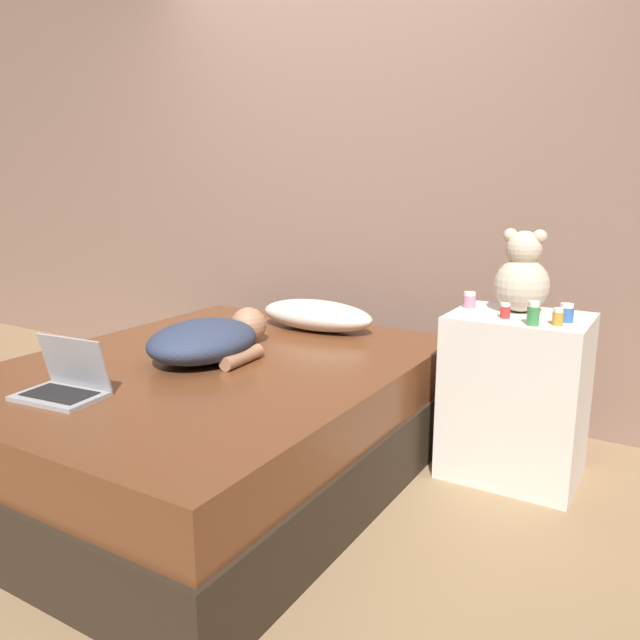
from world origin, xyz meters
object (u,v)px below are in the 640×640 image
(teddy_bear, at_px, (522,276))
(bottle_amber, at_px, (558,317))
(pillow, at_px, (317,315))
(bottle_green, at_px, (533,314))
(bottle_red, at_px, (505,311))
(bottle_blue, at_px, (566,313))
(laptop, at_px, (65,383))
(person_lying, at_px, (209,339))
(bottle_pink, at_px, (469,300))

(teddy_bear, height_order, bottle_amber, teddy_bear)
(pillow, relative_size, bottle_green, 6.66)
(bottle_red, bearing_deg, bottle_green, -30.82)
(teddy_bear, height_order, bottle_green, teddy_bear)
(bottle_green, relative_size, bottle_blue, 1.28)
(bottle_green, bearing_deg, laptop, -141.73)
(person_lying, bearing_deg, bottle_pink, 32.10)
(pillow, bearing_deg, teddy_bear, -0.63)
(laptop, bearing_deg, bottle_blue, 33.49)
(bottle_amber, bearing_deg, bottle_green, -149.85)
(pillow, distance_m, laptop, 1.34)
(bottle_green, bearing_deg, bottle_blue, 52.41)
(bottle_amber, bearing_deg, bottle_pink, 158.18)
(bottle_red, bearing_deg, bottle_blue, 13.40)
(bottle_green, distance_m, bottle_blue, 0.16)
(person_lying, bearing_deg, bottle_amber, 17.46)
(teddy_bear, bearing_deg, bottle_pink, -173.43)
(bottle_amber, bearing_deg, person_lying, -159.97)
(pillow, distance_m, bottle_green, 1.16)
(pillow, distance_m, person_lying, 0.69)
(teddy_bear, height_order, bottle_blue, teddy_bear)
(person_lying, distance_m, teddy_bear, 1.35)
(teddy_bear, xyz_separation_m, bottle_blue, (0.20, -0.10, -0.12))
(teddy_bear, xyz_separation_m, bottle_amber, (0.19, -0.18, -0.12))
(pillow, bearing_deg, bottle_red, -9.58)
(laptop, relative_size, bottle_green, 3.42)
(bottle_green, bearing_deg, bottle_pink, 146.77)
(bottle_amber, bearing_deg, teddy_bear, 135.49)
(laptop, xyz_separation_m, bottle_red, (1.24, 1.15, 0.19))
(teddy_bear, bearing_deg, person_lying, -149.68)
(person_lying, distance_m, bottle_pink, 1.14)
(bottle_red, distance_m, bottle_blue, 0.23)
(bottle_green, bearing_deg, bottle_amber, 30.15)
(pillow, relative_size, person_lying, 0.90)
(teddy_bear, distance_m, bottle_amber, 0.29)
(bottle_amber, bearing_deg, bottle_red, 172.55)
(person_lying, distance_m, laptop, 0.65)
(pillow, xyz_separation_m, person_lying, (-0.13, -0.68, 0.01))
(person_lying, xyz_separation_m, bottle_amber, (1.33, 0.48, 0.16))
(pillow, xyz_separation_m, bottle_green, (1.12, -0.24, 0.18))
(bottle_blue, bearing_deg, laptop, -140.53)
(bottle_green, distance_m, bottle_pink, 0.38)
(pillow, relative_size, bottle_pink, 9.06)
(laptop, height_order, bottle_red, bottle_red)
(bottle_blue, distance_m, bottle_amber, 0.08)
(laptop, height_order, bottle_blue, bottle_blue)
(person_lying, bearing_deg, laptop, -102.86)
(teddy_bear, relative_size, bottle_pink, 5.05)
(pillow, height_order, bottle_red, bottle_red)
(pillow, xyz_separation_m, bottle_blue, (1.22, -0.11, 0.17))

